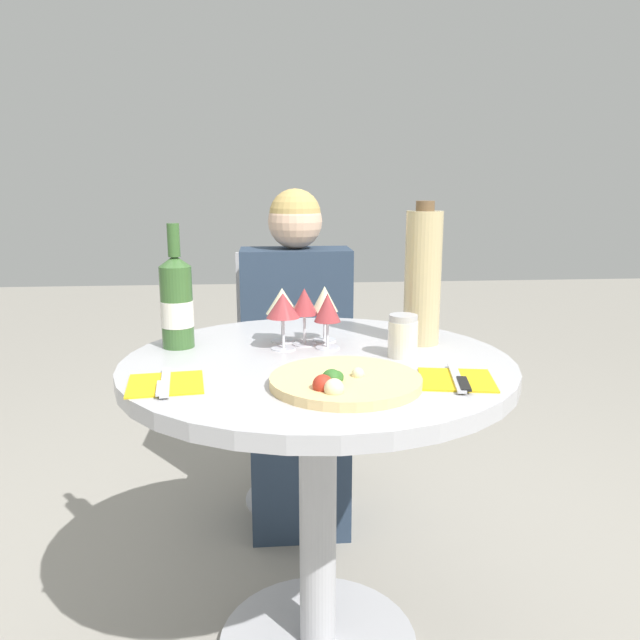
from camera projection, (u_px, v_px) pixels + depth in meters
dining_table at (318, 432)px, 1.49m from camera, size 0.91×0.91×0.77m
chair_behind_diner at (296, 384)px, 2.35m from camera, size 0.43×0.43×0.92m
seated_diner at (297, 374)px, 2.19m from camera, size 0.38×0.41×1.16m
pizza_large at (344, 381)px, 1.25m from camera, size 0.31×0.31×0.05m
wine_bottle at (177, 302)px, 1.53m from camera, size 0.08×0.08×0.31m
tall_carafe at (423, 277)px, 1.56m from camera, size 0.09×0.09×0.36m
sugar_shaker at (403, 336)px, 1.45m from camera, size 0.07×0.07×0.10m
wine_glass_back_left at (282, 302)px, 1.59m from camera, size 0.08×0.08×0.14m
wine_glass_front_right at (327, 309)px, 1.52m from camera, size 0.07×0.07×0.14m
wine_glass_back_right at (325, 300)px, 1.60m from camera, size 0.07×0.07×0.14m
wine_glass_center at (304, 303)px, 1.55m from camera, size 0.07×0.07×0.14m
wine_glass_front_left at (283, 307)px, 1.51m from camera, size 0.08×0.08×0.14m
place_setting_left at (165, 384)px, 1.26m from camera, size 0.17×0.19×0.01m
place_setting_right at (457, 380)px, 1.28m from camera, size 0.18×0.19×0.01m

